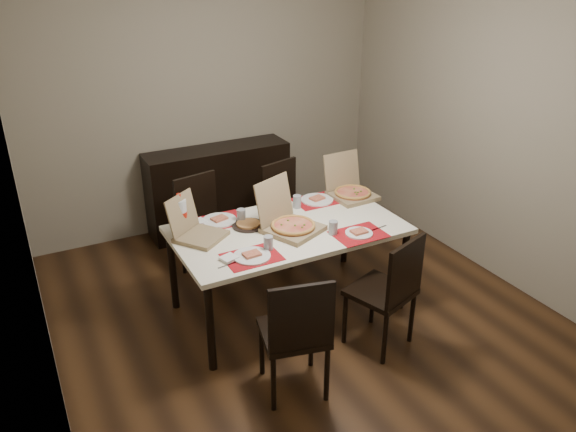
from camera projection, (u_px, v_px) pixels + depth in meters
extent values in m
cube|color=#402613|center=(298.00, 311.00, 4.72)|extent=(3.80, 4.00, 0.02)
cube|color=gray|center=(206.00, 105.00, 5.78)|extent=(3.80, 0.02, 2.60)
cube|color=gray|center=(21.00, 214.00, 3.36)|extent=(0.02, 4.00, 2.60)
cube|color=gray|center=(489.00, 130.00, 4.96)|extent=(0.02, 4.00, 2.60)
cube|color=black|center=(219.00, 189.00, 5.95)|extent=(1.50, 0.40, 0.90)
cube|color=white|center=(288.00, 230.00, 4.45)|extent=(1.80, 1.00, 0.04)
cylinder|color=black|center=(210.00, 328.00, 3.90)|extent=(0.06, 0.06, 0.71)
cylinder|color=black|center=(403.00, 271.00, 4.60)|extent=(0.06, 0.06, 0.71)
cylinder|color=black|center=(173.00, 270.00, 4.61)|extent=(0.06, 0.06, 0.71)
cylinder|color=black|center=(345.00, 228.00, 5.31)|extent=(0.06, 0.06, 0.71)
cube|color=black|center=(293.00, 333.00, 3.70)|extent=(0.50, 0.50, 0.04)
cube|color=black|center=(302.00, 318.00, 3.42)|extent=(0.42, 0.12, 0.46)
cylinder|color=black|center=(274.00, 383.00, 3.60)|extent=(0.04, 0.04, 0.43)
cylinder|color=black|center=(327.00, 374.00, 3.68)|extent=(0.04, 0.04, 0.43)
cylinder|color=black|center=(262.00, 349.00, 3.91)|extent=(0.04, 0.04, 0.43)
cylinder|color=black|center=(311.00, 341.00, 4.00)|extent=(0.04, 0.04, 0.43)
cube|color=black|center=(380.00, 292.00, 4.14)|extent=(0.54, 0.54, 0.04)
cube|color=black|center=(406.00, 272.00, 3.92)|extent=(0.41, 0.17, 0.46)
cylinder|color=black|center=(385.00, 339.00, 4.01)|extent=(0.04, 0.04, 0.43)
cylinder|color=black|center=(412.00, 317.00, 4.25)|extent=(0.04, 0.04, 0.43)
cylinder|color=black|center=(345.00, 319.00, 4.24)|extent=(0.04, 0.04, 0.43)
cylinder|color=black|center=(373.00, 299.00, 4.47)|extent=(0.04, 0.04, 0.43)
cube|color=black|center=(209.00, 231.00, 5.05)|extent=(0.50, 0.50, 0.04)
cube|color=black|center=(196.00, 199.00, 5.08)|extent=(0.42, 0.12, 0.46)
cylinder|color=black|center=(216.00, 241.00, 5.38)|extent=(0.04, 0.04, 0.43)
cylinder|color=black|center=(183.00, 252.00, 5.17)|extent=(0.04, 0.04, 0.43)
cylinder|color=black|center=(238.00, 255.00, 5.13)|extent=(0.04, 0.04, 0.43)
cylinder|color=black|center=(204.00, 268.00, 4.92)|extent=(0.04, 0.04, 0.43)
cube|color=black|center=(292.00, 214.00, 5.38)|extent=(0.51, 0.51, 0.04)
cube|color=black|center=(279.00, 184.00, 5.40)|extent=(0.41, 0.14, 0.46)
cylinder|color=black|center=(293.00, 224.00, 5.71)|extent=(0.04, 0.04, 0.43)
cylinder|color=black|center=(266.00, 235.00, 5.49)|extent=(0.04, 0.04, 0.43)
cylinder|color=black|center=(318.00, 236.00, 5.47)|extent=(0.04, 0.04, 0.43)
cylinder|color=black|center=(291.00, 248.00, 5.25)|extent=(0.04, 0.04, 0.43)
cube|color=#B00B14|center=(252.00, 257.00, 4.00)|extent=(0.40, 0.30, 0.00)
cylinder|color=white|center=(252.00, 256.00, 4.00)|extent=(0.27, 0.27, 0.01)
cube|color=tan|center=(252.00, 254.00, 3.99)|extent=(0.13, 0.10, 0.02)
cylinder|color=gray|center=(268.00, 243.00, 4.08)|extent=(0.07, 0.07, 0.11)
cube|color=#B2B2B7|center=(231.00, 264.00, 3.91)|extent=(0.20, 0.04, 0.00)
cube|color=white|center=(229.00, 258.00, 3.96)|extent=(0.13, 0.13, 0.02)
cube|color=#B00B14|center=(359.00, 234.00, 4.33)|extent=(0.40, 0.30, 0.00)
cylinder|color=white|center=(359.00, 233.00, 4.33)|extent=(0.21, 0.21, 0.01)
cube|color=tan|center=(359.00, 231.00, 4.32)|extent=(0.12, 0.09, 0.02)
cylinder|color=gray|center=(333.00, 228.00, 4.31)|extent=(0.07, 0.07, 0.11)
cube|color=#B2B2B7|center=(377.00, 229.00, 4.41)|extent=(0.20, 0.04, 0.00)
cube|color=#B00B14|center=(219.00, 221.00, 4.54)|extent=(0.40, 0.30, 0.00)
cylinder|color=white|center=(219.00, 220.00, 4.54)|extent=(0.28, 0.28, 0.01)
cube|color=tan|center=(219.00, 218.00, 4.53)|extent=(0.14, 0.12, 0.02)
cylinder|color=gray|center=(241.00, 216.00, 4.51)|extent=(0.07, 0.07, 0.11)
cube|color=#B2B2B7|center=(203.00, 227.00, 4.45)|extent=(0.20, 0.04, 0.00)
cube|color=white|center=(199.00, 222.00, 4.50)|extent=(0.13, 0.13, 0.02)
cube|color=#B00B14|center=(317.00, 201.00, 4.91)|extent=(0.40, 0.30, 0.00)
cylinder|color=white|center=(317.00, 200.00, 4.91)|extent=(0.28, 0.28, 0.01)
cube|color=tan|center=(317.00, 198.00, 4.90)|extent=(0.14, 0.11, 0.02)
cylinder|color=gray|center=(297.00, 202.00, 4.76)|extent=(0.07, 0.07, 0.11)
cube|color=#B2B2B7|center=(330.00, 199.00, 4.95)|extent=(0.20, 0.04, 0.00)
cube|color=white|center=(301.00, 230.00, 4.37)|extent=(0.15, 0.16, 0.02)
cube|color=olive|center=(293.00, 229.00, 4.37)|extent=(0.51, 0.51, 0.04)
cube|color=olive|center=(274.00, 200.00, 4.39)|extent=(0.39, 0.23, 0.35)
cylinder|color=tan|center=(293.00, 226.00, 4.35)|extent=(0.44, 0.44, 0.02)
cube|color=olive|center=(353.00, 196.00, 4.97)|extent=(0.37, 0.37, 0.04)
cube|color=olive|center=(342.00, 170.00, 5.04)|extent=(0.36, 0.09, 0.32)
cylinder|color=tan|center=(353.00, 193.00, 4.96)|extent=(0.32, 0.32, 0.02)
cube|color=olive|center=(201.00, 237.00, 4.26)|extent=(0.45, 0.45, 0.03)
cube|color=olive|center=(182.00, 213.00, 4.25)|extent=(0.30, 0.25, 0.29)
cylinder|color=black|center=(248.00, 225.00, 4.46)|extent=(0.26, 0.26, 0.01)
cylinder|color=tan|center=(248.00, 224.00, 4.45)|extent=(0.19, 0.19, 0.02)
imported|color=white|center=(282.00, 217.00, 4.59)|extent=(0.11, 0.11, 0.02)
cylinder|color=silver|center=(180.00, 216.00, 4.31)|extent=(0.10, 0.10, 0.27)
cylinder|color=#AC1607|center=(181.00, 217.00, 4.31)|extent=(0.11, 0.11, 0.09)
cylinder|color=#AC1607|center=(179.00, 197.00, 4.24)|extent=(0.04, 0.04, 0.05)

